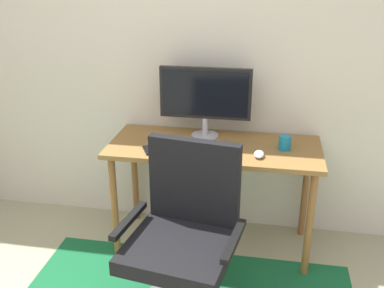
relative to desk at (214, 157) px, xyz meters
name	(u,v)px	position (x,y,z in m)	size (l,w,h in m)	color
wall_back	(151,45)	(-0.49, 0.36, 0.65)	(6.00, 0.10, 2.60)	beige
desk	(214,157)	(0.00, 0.00, 0.00)	(1.35, 0.57, 0.74)	olive
monitor	(205,96)	(-0.08, 0.14, 0.37)	(0.60, 0.18, 0.47)	#B2B2B7
keyboard	(202,151)	(-0.06, -0.14, 0.10)	(0.43, 0.13, 0.02)	white
computer_mouse	(259,154)	(0.29, -0.14, 0.10)	(0.06, 0.10, 0.03)	white
coffee_cup	(285,143)	(0.44, 0.01, 0.13)	(0.08, 0.08, 0.09)	#137397
cell_phone	(150,150)	(-0.38, -0.16, 0.09)	(0.07, 0.14, 0.01)	black
office_chair	(184,254)	(-0.06, -0.72, -0.25)	(0.65, 0.59, 0.98)	slate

